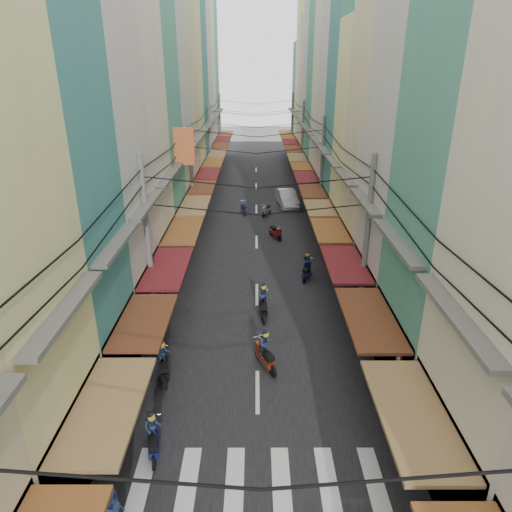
{
  "coord_description": "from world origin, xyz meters",
  "views": [
    {
      "loc": [
        -0.07,
        -16.09,
        11.56
      ],
      "look_at": [
        -0.05,
        6.31,
        2.16
      ],
      "focal_mm": 32.0,
      "sensor_mm": 36.0,
      "label": 1
    }
  ],
  "objects_px": {
    "white_car": "(287,206)",
    "bicycle": "(402,331)",
    "market_umbrella": "(426,326)",
    "traffic_sign": "(397,366)"
  },
  "relations": [
    {
      "from": "market_umbrella",
      "to": "traffic_sign",
      "type": "distance_m",
      "value": 3.11
    },
    {
      "from": "white_car",
      "to": "traffic_sign",
      "type": "relative_size",
      "value": 1.76
    },
    {
      "from": "market_umbrella",
      "to": "white_car",
      "type": "bearing_deg",
      "value": 99.36
    },
    {
      "from": "white_car",
      "to": "traffic_sign",
      "type": "distance_m",
      "value": 26.38
    },
    {
      "from": "white_car",
      "to": "traffic_sign",
      "type": "bearing_deg",
      "value": -92.87
    },
    {
      "from": "white_car",
      "to": "bicycle",
      "type": "xyz_separation_m",
      "value": [
        4.11,
        -20.69,
        0.0
      ]
    },
    {
      "from": "white_car",
      "to": "bicycle",
      "type": "bearing_deg",
      "value": -86.13
    },
    {
      "from": "bicycle",
      "to": "traffic_sign",
      "type": "relative_size",
      "value": 0.51
    },
    {
      "from": "market_umbrella",
      "to": "bicycle",
      "type": "bearing_deg",
      "value": 86.3
    },
    {
      "from": "bicycle",
      "to": "traffic_sign",
      "type": "xyz_separation_m",
      "value": [
        -2.05,
        -5.53,
        2.05
      ]
    }
  ]
}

